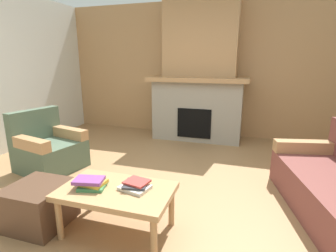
# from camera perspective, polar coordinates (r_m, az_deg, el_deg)

# --- Properties ---
(ground) EXTENTS (9.00, 9.00, 0.00)m
(ground) POSITION_cam_1_polar(r_m,az_deg,el_deg) (3.03, -3.34, -16.13)
(ground) COLOR #9E754C
(wall_back_wood_panel) EXTENTS (6.00, 0.12, 2.70)m
(wall_back_wood_panel) POSITION_cam_1_polar(r_m,az_deg,el_deg) (5.53, 7.66, 12.21)
(wall_back_wood_panel) COLOR tan
(wall_back_wood_panel) RESTS_ON ground
(fireplace) EXTENTS (1.90, 0.82, 2.70)m
(fireplace) POSITION_cam_1_polar(r_m,az_deg,el_deg) (5.17, 6.87, 10.03)
(fireplace) COLOR gray
(fireplace) RESTS_ON ground
(armchair) EXTENTS (0.91, 0.91, 0.85)m
(armchair) POSITION_cam_1_polar(r_m,az_deg,el_deg) (4.12, -24.93, -4.64)
(armchair) COLOR #4C604C
(armchair) RESTS_ON ground
(coffee_table) EXTENTS (1.00, 0.60, 0.43)m
(coffee_table) POSITION_cam_1_polar(r_m,az_deg,el_deg) (2.42, -11.30, -14.56)
(coffee_table) COLOR tan
(coffee_table) RESTS_ON ground
(ottoman) EXTENTS (0.52, 0.52, 0.40)m
(ottoman) POSITION_cam_1_polar(r_m,az_deg,el_deg) (2.84, -26.56, -15.30)
(ottoman) COLOR #4C3323
(ottoman) RESTS_ON ground
(book_stack_near_edge) EXTENTS (0.30, 0.26, 0.09)m
(book_stack_near_edge) POSITION_cam_1_polar(r_m,az_deg,el_deg) (2.45, -16.49, -11.97)
(book_stack_near_edge) COLOR #3D7F4C
(book_stack_near_edge) RESTS_ON coffee_table
(book_stack_center) EXTENTS (0.29, 0.26, 0.07)m
(book_stack_center) POSITION_cam_1_polar(r_m,az_deg,el_deg) (2.36, -7.18, -12.87)
(book_stack_center) COLOR beige
(book_stack_center) RESTS_ON coffee_table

